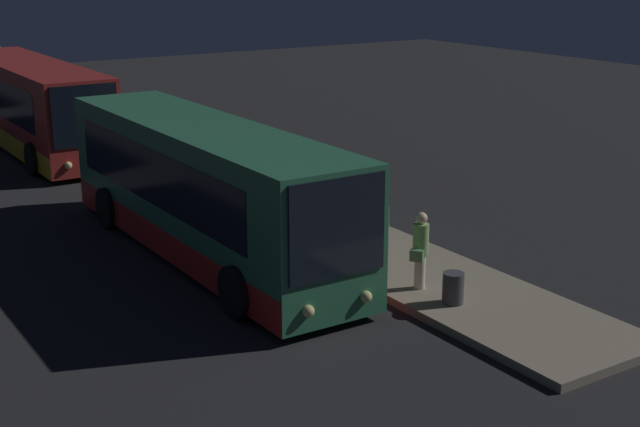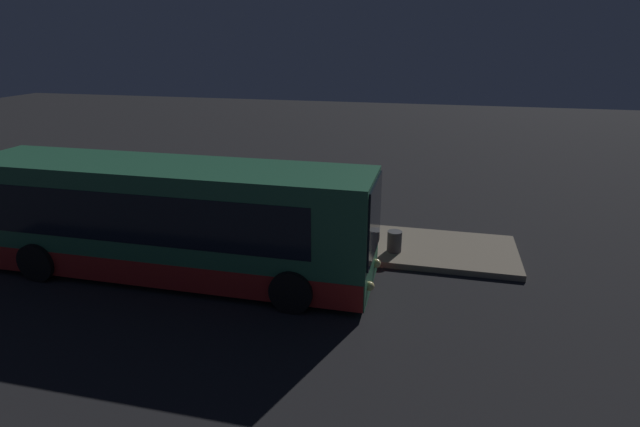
% 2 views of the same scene
% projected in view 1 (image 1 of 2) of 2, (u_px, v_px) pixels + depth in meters
% --- Properties ---
extents(ground, '(80.00, 80.00, 0.00)m').
position_uv_depth(ground, '(207.00, 249.00, 21.95)').
color(ground, '#232326').
extents(platform, '(20.00, 3.00, 0.18)m').
position_uv_depth(platform, '(312.00, 226.00, 23.55)').
color(platform, gray).
rests_on(platform, ground).
extents(bus_lead, '(11.31, 2.71, 3.20)m').
position_uv_depth(bus_lead, '(204.00, 191.00, 21.15)').
color(bus_lead, '#2D704C').
rests_on(bus_lead, ground).
extents(bus_second, '(12.04, 2.71, 3.21)m').
position_uv_depth(bus_second, '(32.00, 106.00, 32.73)').
color(bus_second, maroon).
rests_on(bus_second, ground).
extents(passenger_boarding, '(0.54, 0.68, 1.65)m').
position_uv_depth(passenger_boarding, '(369.00, 198.00, 22.56)').
color(passenger_boarding, '#2D2D33').
rests_on(passenger_boarding, platform).
extents(passenger_waiting, '(0.54, 0.59, 1.68)m').
position_uv_depth(passenger_waiting, '(420.00, 247.00, 18.66)').
color(passenger_waiting, silver).
rests_on(passenger_waiting, platform).
extents(passenger_with_bags, '(0.49, 0.49, 1.64)m').
position_uv_depth(passenger_with_bags, '(381.00, 228.00, 20.05)').
color(passenger_with_bags, '#2D2D33').
rests_on(passenger_with_bags, platform).
extents(suitcase, '(0.47, 0.20, 0.83)m').
position_uv_depth(suitcase, '(358.00, 249.00, 20.52)').
color(suitcase, beige).
rests_on(suitcase, platform).
extents(sign_post, '(0.10, 0.63, 2.42)m').
position_uv_depth(sign_post, '(293.00, 174.00, 22.41)').
color(sign_post, '#4C4C51').
rests_on(sign_post, platform).
extents(trash_bin, '(0.44, 0.44, 0.65)m').
position_uv_depth(trash_bin, '(453.00, 288.00, 18.03)').
color(trash_bin, '#3F3F44').
rests_on(trash_bin, platform).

